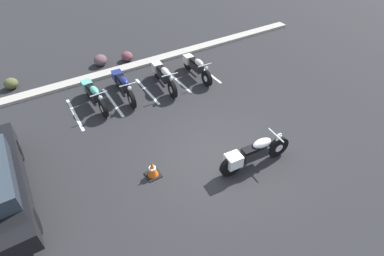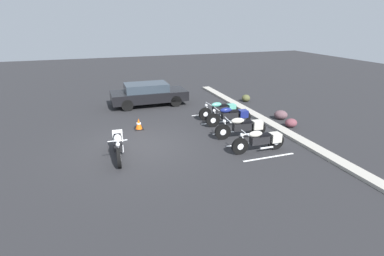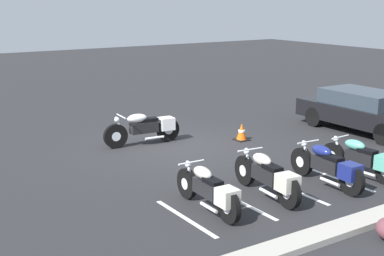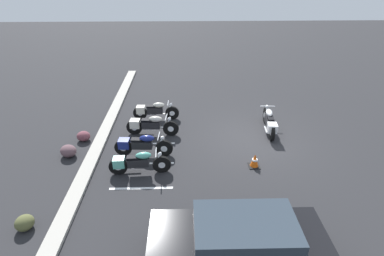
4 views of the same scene
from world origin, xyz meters
name	(u,v)px [view 2 (image 2 of 4)]	position (x,y,z in m)	size (l,w,h in m)	color
ground	(137,147)	(0.00, 0.00, 0.00)	(60.00, 60.00, 0.00)	#262628
motorcycle_white_featured	(118,143)	(0.56, -0.75, 0.49)	(2.32, 0.65, 0.91)	black
parked_bike_0	(221,110)	(-2.29, 4.63, 0.45)	(0.61, 2.16, 0.85)	black
parked_bike_1	(231,116)	(-1.15, 4.63, 0.47)	(0.63, 2.24, 0.88)	black
parked_bike_2	(243,127)	(0.44, 4.43, 0.47)	(0.65, 2.26, 0.89)	black
parked_bike_3	(261,140)	(1.92, 4.39, 0.45)	(0.61, 2.17, 0.85)	black
car_black	(148,94)	(-5.90, 1.66, 0.68)	(1.82, 4.31, 1.29)	black
concrete_curb	(277,127)	(0.00, 6.45, 0.06)	(18.00, 0.50, 0.12)	#A8A399
landscape_rock_0	(246,98)	(-4.75, 7.41, 0.21)	(0.50, 0.52, 0.42)	#50522F
landscape_rock_1	(281,115)	(-1.13, 7.40, 0.23)	(0.65, 0.55, 0.46)	brown
landscape_rock_2	(291,123)	(0.02, 7.16, 0.21)	(0.55, 0.50, 0.41)	brown
traffic_cone	(139,124)	(-2.01, 0.42, 0.24)	(0.40, 0.40, 0.51)	black
stall_line_0	(210,114)	(-3.12, 4.41, 0.00)	(0.10, 2.10, 0.00)	white
stall_line_1	(221,122)	(-1.72, 4.41, 0.00)	(0.10, 2.10, 0.00)	white
stall_line_2	(234,131)	(-0.31, 4.41, 0.00)	(0.10, 2.10, 0.00)	white
stall_line_3	(250,143)	(1.09, 4.41, 0.00)	(0.10, 2.10, 0.00)	white
stall_line_4	(269,157)	(2.50, 4.41, 0.00)	(0.10, 2.10, 0.00)	white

